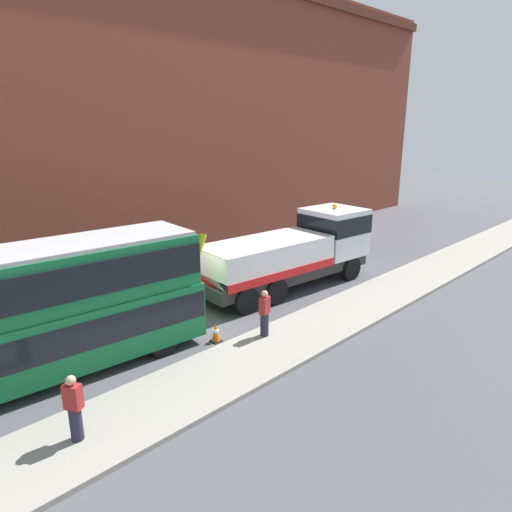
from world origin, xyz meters
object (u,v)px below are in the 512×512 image
(recovery_tow_truck, at_px, (294,251))
(pedestrian_onlooker, at_px, (74,409))
(traffic_cone_near_bus, at_px, (216,333))
(double_decker_bus, at_px, (19,313))
(pedestrian_bystander, at_px, (265,314))

(recovery_tow_truck, xyz_separation_m, pedestrian_onlooker, (-12.16, -3.65, -0.77))
(pedestrian_onlooker, xyz_separation_m, traffic_cone_near_bus, (5.83, 1.83, -0.64))
(double_decker_bus, bearing_deg, traffic_cone_near_bus, -13.24)
(recovery_tow_truck, height_order, pedestrian_bystander, recovery_tow_truck)
(recovery_tow_truck, bearing_deg, double_decker_bus, -175.30)
(double_decker_bus, distance_m, pedestrian_bystander, 7.73)
(recovery_tow_truck, xyz_separation_m, double_decker_bus, (-12.00, 0.04, 0.47))
(pedestrian_bystander, bearing_deg, double_decker_bus, 52.60)
(traffic_cone_near_bus, bearing_deg, pedestrian_bystander, -38.71)
(pedestrian_onlooker, xyz_separation_m, pedestrian_bystander, (7.18, 0.75, 0.00))
(double_decker_bus, bearing_deg, pedestrian_bystander, -17.83)
(pedestrian_onlooker, bearing_deg, double_decker_bus, 57.71)
(recovery_tow_truck, relative_size, pedestrian_bystander, 5.98)
(pedestrian_onlooker, bearing_deg, recovery_tow_truck, -13.22)
(pedestrian_bystander, bearing_deg, traffic_cone_near_bus, 36.61)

